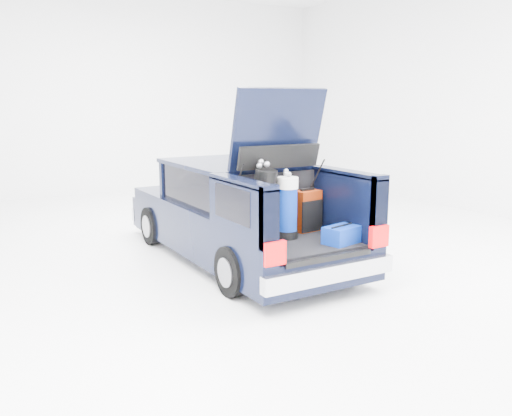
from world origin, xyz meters
TOP-DOWN VIEW (x-y plane):
  - ground at (0.00, 0.00)m, footprint 14.00×14.00m
  - car at (-0.00, 0.11)m, footprint 1.87×4.65m
  - red_suitcase at (0.45, -1.09)m, footprint 0.37×0.27m
  - black_golf_bag at (-0.32, -1.21)m, footprint 0.39×0.45m
  - blue_golf_bag at (0.00, -1.28)m, footprint 0.35×0.35m
  - blue_duffel at (0.44, -1.83)m, footprint 0.49×0.38m

SIDE VIEW (x-z plane):
  - ground at x=0.00m, z-range 0.00..0.00m
  - car at x=0.00m, z-range -0.56..1.91m
  - blue_duffel at x=0.44m, z-range 0.59..0.82m
  - red_suitcase at x=0.45m, z-range 0.58..1.16m
  - blue_golf_bag at x=0.00m, z-range 0.56..1.44m
  - black_golf_bag at x=-0.32m, z-range 0.55..1.56m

